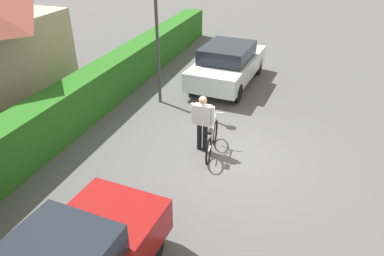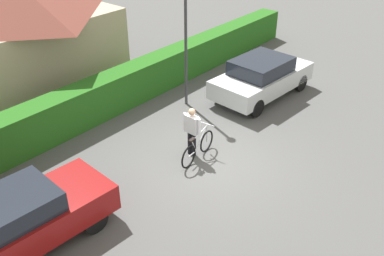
% 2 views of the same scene
% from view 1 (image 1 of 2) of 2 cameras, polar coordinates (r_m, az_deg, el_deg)
% --- Properties ---
extents(ground_plane, '(60.00, 60.00, 0.00)m').
position_cam_1_polar(ground_plane, '(9.63, 6.10, -4.02)').
color(ground_plane, '#4F4F4F').
extents(hedge_row, '(21.82, 0.90, 1.35)m').
position_cam_1_polar(hedge_row, '(11.14, -18.08, 3.49)').
color(hedge_row, '#24611B').
rests_on(hedge_row, ground).
extents(parked_car_far, '(4.33, 2.14, 1.52)m').
position_cam_1_polar(parked_car_far, '(13.62, 5.64, 10.06)').
color(parked_car_far, silver).
rests_on(parked_car_far, ground).
extents(bicycle, '(1.68, 0.50, 0.97)m').
position_cam_1_polar(bicycle, '(9.42, 3.17, -1.92)').
color(bicycle, black).
rests_on(bicycle, ground).
extents(person_rider, '(0.22, 0.64, 1.56)m').
position_cam_1_polar(person_rider, '(9.30, 1.67, 1.32)').
color(person_rider, black).
rests_on(person_rider, ground).
extents(street_lamp, '(0.28, 0.28, 4.53)m').
position_cam_1_polar(street_lamp, '(11.50, -5.67, 17.35)').
color(street_lamp, '#38383D').
rests_on(street_lamp, ground).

